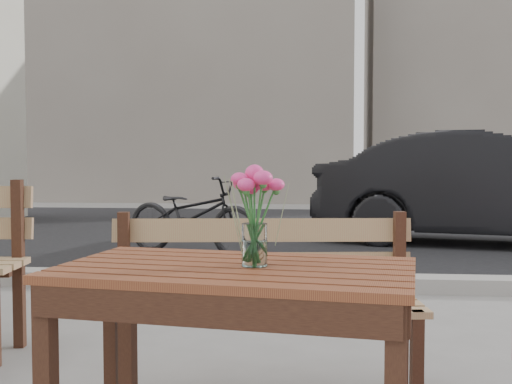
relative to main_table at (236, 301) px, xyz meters
The scene contains 7 objects.
street 5.11m from the main_table, 89.22° to the left, with size 30.00×8.12×0.12m.
backdrop_buildings 14.73m from the main_table, 89.05° to the left, with size 15.50×4.00×8.00m.
main_table is the anchor object (origin of this frame).
main_bench 0.69m from the main_table, 87.54° to the left, with size 1.36×0.54×0.82m.
main_vase 0.32m from the main_table, ahead, with size 0.18×0.18×0.32m.
parked_car 6.37m from the main_table, 68.46° to the left, with size 1.44×4.12×1.36m, color black.
bicycle 4.86m from the main_table, 102.87° to the left, with size 0.57×1.63×0.86m, color black.
Camera 1 is at (0.19, -2.05, 1.04)m, focal length 45.00 mm.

